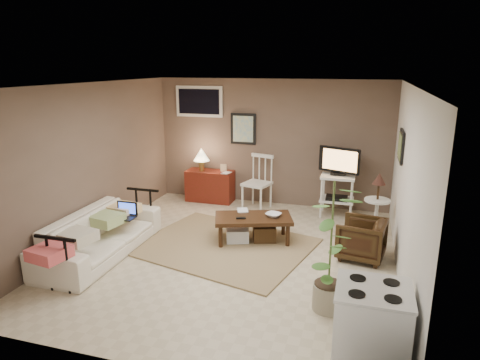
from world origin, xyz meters
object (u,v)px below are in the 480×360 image
(potted_plant, at_px, (331,242))
(stove, at_px, (371,331))
(armchair, at_px, (361,237))
(red_console, at_px, (209,183))
(side_table, at_px, (378,198))
(tv_stand, at_px, (338,180))
(spindle_chair, at_px, (257,184))
(sofa, at_px, (100,228))
(coffee_table, at_px, (253,227))

(potted_plant, relative_size, stove, 1.82)
(armchair, bearing_deg, stove, 12.44)
(red_console, height_order, stove, red_console)
(red_console, relative_size, side_table, 1.01)
(potted_plant, height_order, stove, potted_plant)
(tv_stand, bearing_deg, spindle_chair, -179.86)
(armchair, bearing_deg, spindle_chair, -121.71)
(sofa, distance_m, red_console, 2.88)
(tv_stand, height_order, stove, tv_stand)
(coffee_table, distance_m, spindle_chair, 1.64)
(spindle_chair, bearing_deg, stove, -63.27)
(red_console, xyz_separation_m, spindle_chair, (1.03, -0.16, 0.11))
(red_console, relative_size, armchair, 1.70)
(red_console, relative_size, tv_stand, 0.85)
(sofa, xyz_separation_m, red_console, (0.61, 2.81, -0.04))
(tv_stand, height_order, potted_plant, potted_plant)
(spindle_chair, distance_m, potted_plant, 3.57)
(armchair, distance_m, potted_plant, 1.57)
(sofa, xyz_separation_m, spindle_chair, (1.63, 2.65, 0.06))
(tv_stand, bearing_deg, potted_plant, -87.44)
(spindle_chair, height_order, tv_stand, tv_stand)
(sofa, distance_m, armchair, 3.70)
(side_table, bearing_deg, tv_stand, 126.59)
(coffee_table, relative_size, tv_stand, 1.03)
(side_table, bearing_deg, potted_plant, -102.96)
(side_table, height_order, potted_plant, potted_plant)
(tv_stand, bearing_deg, side_table, -53.41)
(red_console, bearing_deg, coffee_table, -52.18)
(tv_stand, distance_m, potted_plant, 3.18)
(red_console, distance_m, side_table, 3.35)
(armchair, bearing_deg, coffee_table, -84.55)
(sofa, bearing_deg, spindle_chair, -31.60)
(spindle_chair, xyz_separation_m, stove, (2.06, -4.08, -0.06))
(armchair, bearing_deg, potted_plant, -2.83)
(tv_stand, xyz_separation_m, side_table, (0.66, -0.90, -0.01))
(sofa, height_order, side_table, side_table)
(sofa, relative_size, stove, 2.55)
(spindle_chair, bearing_deg, armchair, -41.32)
(spindle_chair, xyz_separation_m, side_table, (2.14, -0.89, 0.18))
(armchair, height_order, stove, stove)
(red_console, xyz_separation_m, potted_plant, (2.64, -3.33, 0.44))
(red_console, bearing_deg, stove, -54.00)
(sofa, xyz_separation_m, armchair, (3.57, 0.95, -0.10))
(sofa, xyz_separation_m, tv_stand, (3.11, 2.66, 0.25))
(spindle_chair, relative_size, side_table, 0.96)
(potted_plant, bearing_deg, spindle_chair, 117.06)
(potted_plant, bearing_deg, red_console, 128.48)
(sofa, distance_m, stove, 3.96)
(coffee_table, distance_m, red_console, 2.22)
(red_console, relative_size, potted_plant, 0.71)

